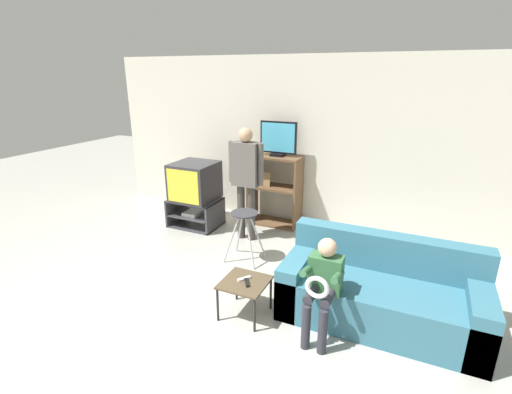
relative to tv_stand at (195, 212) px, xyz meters
The scene contains 13 objects.
ground_plane 2.95m from the tv_stand, 64.51° to the right, with size 18.00×18.00×0.00m, color #ADADA3.
wall_back 1.88m from the tv_stand, 34.60° to the left, with size 6.40×0.06×2.60m.
tv_stand is the anchor object (origin of this frame).
television_main 0.52m from the tv_stand, 63.27° to the left, with size 0.63×0.65×0.59m.
media_shelf 1.31m from the tv_stand, 28.18° to the left, with size 0.82×0.41×1.12m.
television_flat 1.75m from the tv_stand, 28.24° to the left, with size 0.58×0.20×0.52m.
folding_stool 1.46m from the tv_stand, 30.13° to the right, with size 0.46×0.39×0.67m.
snack_table 2.48m from the tv_stand, 45.13° to the right, with size 0.45×0.45×0.38m.
remote_control_black 2.53m from the tv_stand, 44.90° to the right, with size 0.04×0.14×0.02m, color black.
remote_control_white 2.45m from the tv_stand, 44.97° to the right, with size 0.04×0.14×0.02m, color silver.
couch 3.25m from the tv_stand, 23.08° to the right, with size 1.88×0.81×0.82m.
person_standing_adult 1.24m from the tv_stand, ahead, with size 0.53×0.20×1.64m.
person_seated_child 3.09m from the tv_stand, 34.71° to the right, with size 0.33×0.43×0.96m.
Camera 1 is at (1.92, -1.96, 2.34)m, focal length 26.00 mm.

